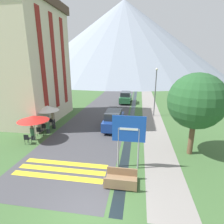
# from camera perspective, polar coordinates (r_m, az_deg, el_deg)

# --- Properties ---
(ground_plane) EXTENTS (160.00, 160.00, 0.00)m
(ground_plane) POSITION_cam_1_polar(r_m,az_deg,el_deg) (26.56, 4.44, 2.11)
(ground_plane) COLOR #3D6033
(road) EXTENTS (6.40, 60.00, 0.01)m
(road) POSITION_cam_1_polar(r_m,az_deg,el_deg) (36.55, 1.79, 5.94)
(road) COLOR #424247
(road) RESTS_ON ground_plane
(footpath) EXTENTS (2.20, 60.00, 0.01)m
(footpath) POSITION_cam_1_polar(r_m,az_deg,el_deg) (36.31, 11.43, 5.57)
(footpath) COLOR gray
(footpath) RESTS_ON ground_plane
(drainage_channel) EXTENTS (0.60, 60.00, 0.00)m
(drainage_channel) POSITION_cam_1_polar(r_m,az_deg,el_deg) (36.28, 7.63, 5.74)
(drainage_channel) COLOR black
(drainage_channel) RESTS_ON ground_plane
(crosswalk_marking) EXTENTS (5.44, 1.84, 0.01)m
(crosswalk_marking) POSITION_cam_1_polar(r_m,az_deg,el_deg) (11.58, -16.11, -17.65)
(crosswalk_marking) COLOR yellow
(crosswalk_marking) RESTS_ON ground_plane
(mountain_distant) EXTENTS (83.92, 83.92, 31.27)m
(mountain_distant) POSITION_cam_1_polar(r_m,az_deg,el_deg) (81.65, 3.79, 22.38)
(mountain_distant) COLOR gray
(mountain_distant) RESTS_ON ground_plane
(hotel_building) EXTENTS (5.43, 8.94, 12.57)m
(hotel_building) POSITION_cam_1_polar(r_m,az_deg,el_deg) (21.06, -24.69, 15.71)
(hotel_building) COLOR beige
(hotel_building) RESTS_ON ground_plane
(road_sign) EXTENTS (1.96, 0.11, 3.35)m
(road_sign) POSITION_cam_1_polar(r_m,az_deg,el_deg) (10.37, 5.47, -7.11)
(road_sign) COLOR gray
(road_sign) RESTS_ON ground_plane
(footbridge) EXTENTS (1.70, 1.10, 0.65)m
(footbridge) POSITION_cam_1_polar(r_m,az_deg,el_deg) (10.00, 2.96, -21.40)
(footbridge) COLOR #846647
(footbridge) RESTS_ON ground_plane
(parked_car_near) EXTENTS (1.76, 4.30, 1.82)m
(parked_car_near) POSITION_cam_1_polar(r_m,az_deg,el_deg) (17.08, 0.53, -2.48)
(parked_car_near) COLOR navy
(parked_car_near) RESTS_ON ground_plane
(parked_car_far) EXTENTS (1.79, 4.29, 1.82)m
(parked_car_far) POSITION_cam_1_polar(r_m,az_deg,el_deg) (28.19, 4.44, 4.81)
(parked_car_far) COLOR #28663D
(parked_car_far) RESTS_ON ground_plane
(cafe_chair_far_right) EXTENTS (0.40, 0.40, 0.85)m
(cafe_chair_far_right) POSITION_cam_1_polar(r_m,az_deg,el_deg) (18.86, -19.17, -2.87)
(cafe_chair_far_right) COLOR black
(cafe_chair_far_right) RESTS_ON ground_plane
(cafe_chair_middle) EXTENTS (0.40, 0.40, 0.85)m
(cafe_chair_middle) POSITION_cam_1_polar(r_m,az_deg,el_deg) (17.52, -21.23, -4.49)
(cafe_chair_middle) COLOR black
(cafe_chair_middle) RESTS_ON ground_plane
(cafe_chair_nearest) EXTENTS (0.40, 0.40, 0.85)m
(cafe_chair_nearest) POSITION_cam_1_polar(r_m,az_deg,el_deg) (15.47, -25.97, -7.73)
(cafe_chair_nearest) COLOR black
(cafe_chair_nearest) RESTS_ON ground_plane
(cafe_chair_near_right) EXTENTS (0.40, 0.40, 0.85)m
(cafe_chair_near_right) POSITION_cam_1_polar(r_m,az_deg,el_deg) (16.72, -22.66, -5.61)
(cafe_chair_near_right) COLOR black
(cafe_chair_near_right) RESTS_ON ground_plane
(cafe_umbrella_front_red) EXTENTS (2.50, 2.50, 2.13)m
(cafe_umbrella_front_red) POSITION_cam_1_polar(r_m,az_deg,el_deg) (15.58, -24.34, -1.84)
(cafe_umbrella_front_red) COLOR #B7B2A8
(cafe_umbrella_front_red) RESTS_ON ground_plane
(cafe_umbrella_middle_white) EXTENTS (2.17, 2.17, 2.37)m
(cafe_umbrella_middle_white) POSITION_cam_1_polar(r_m,az_deg,el_deg) (17.66, -20.36, 1.22)
(cafe_umbrella_middle_white) COLOR #B7B2A8
(cafe_umbrella_middle_white) RESTS_ON ground_plane
(person_seated_far) EXTENTS (0.32, 0.32, 1.27)m
(person_seated_far) POSITION_cam_1_polar(r_m,az_deg,el_deg) (16.04, -24.59, -6.01)
(person_seated_far) COLOR #282833
(person_seated_far) RESTS_ON ground_plane
(person_seated_near) EXTENTS (0.32, 0.32, 1.24)m
(person_seated_near) POSITION_cam_1_polar(r_m,az_deg,el_deg) (16.98, -20.25, -4.41)
(person_seated_near) COLOR #282833
(person_seated_near) RESTS_ON ground_plane
(person_standing_terrace) EXTENTS (0.32, 0.32, 1.76)m
(person_standing_terrace) POSITION_cam_1_polar(r_m,az_deg,el_deg) (17.91, -18.66, -2.06)
(person_standing_terrace) COLOR #282833
(person_standing_terrace) RESTS_ON ground_plane
(streetlamp) EXTENTS (0.28, 0.28, 5.68)m
(streetlamp) POSITION_cam_1_polar(r_m,az_deg,el_deg) (21.36, 14.00, 7.45)
(streetlamp) COLOR #515156
(streetlamp) RESTS_ON ground_plane
(tree_by_path) EXTENTS (3.73, 3.73, 5.70)m
(tree_by_path) POSITION_cam_1_polar(r_m,az_deg,el_deg) (12.79, 25.80, 3.16)
(tree_by_path) COLOR brown
(tree_by_path) RESTS_ON ground_plane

